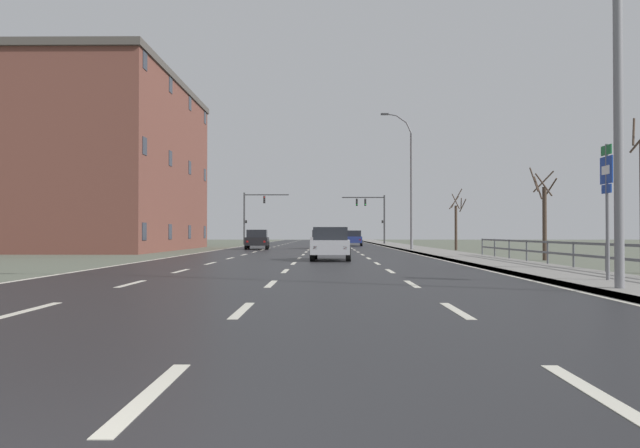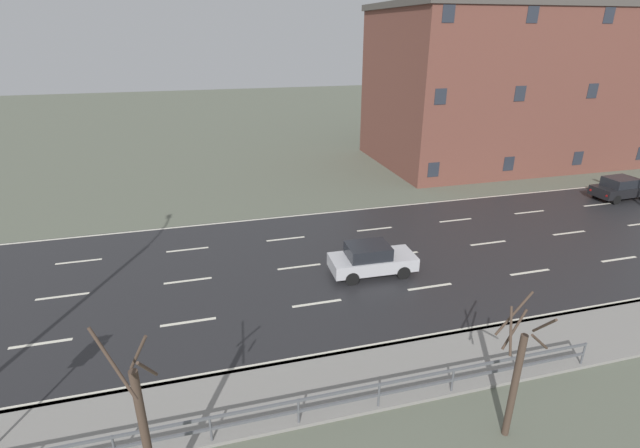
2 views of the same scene
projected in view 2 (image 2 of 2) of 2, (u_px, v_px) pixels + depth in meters
guardrail at (163, 434)px, 12.69m from camera, size 0.07×28.03×1.00m
car_near_right at (371, 259)px, 22.24m from camera, size 1.93×4.15×1.57m
car_far_right at (621, 188)px, 32.38m from camera, size 2.01×4.19×1.57m
brick_building at (504, 85)px, 40.59m from camera, size 13.09×22.30×13.12m
bare_tree_near at (146, 438)px, 10.49m from camera, size 1.02×1.11×5.60m
bare_tree_mid at (516, 376)px, 12.81m from camera, size 1.15×1.17×4.46m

